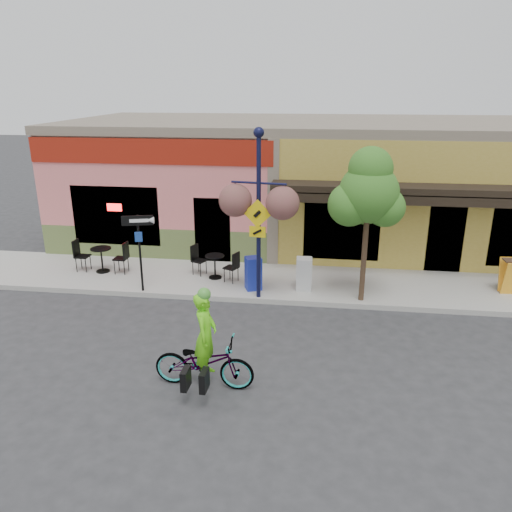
{
  "coord_description": "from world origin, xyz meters",
  "views": [
    {
      "loc": [
        0.48,
        -12.07,
        5.78
      ],
      "look_at": [
        -1.17,
        0.5,
        1.4
      ],
      "focal_mm": 35.0,
      "sensor_mm": 36.0,
      "label": 1
    }
  ],
  "objects": [
    {
      "name": "ground",
      "position": [
        0.0,
        0.0,
        0.0
      ],
      "size": [
        90.0,
        90.0,
        0.0
      ],
      "primitive_type": "plane",
      "color": "#2D2D30",
      "rests_on": "ground"
    },
    {
      "name": "sidewalk",
      "position": [
        0.0,
        2.0,
        0.07
      ],
      "size": [
        24.0,
        3.0,
        0.15
      ],
      "primitive_type": "cube",
      "color": "#9E9B93",
      "rests_on": "ground"
    },
    {
      "name": "curb",
      "position": [
        0.0,
        0.55,
        0.07
      ],
      "size": [
        24.0,
        0.12,
        0.15
      ],
      "primitive_type": "cube",
      "color": "#A8A59E",
      "rests_on": "ground"
    },
    {
      "name": "building",
      "position": [
        0.0,
        7.5,
        2.25
      ],
      "size": [
        18.2,
        8.2,
        4.5
      ],
      "primitive_type": null,
      "color": "#E06F6F",
      "rests_on": "ground"
    },
    {
      "name": "bicycle",
      "position": [
        -1.68,
        -3.58,
        0.53
      ],
      "size": [
        2.05,
        0.78,
        1.06
      ],
      "primitive_type": "imported",
      "rotation": [
        0.0,
        0.0,
        1.53
      ],
      "color": "maroon",
      "rests_on": "ground"
    },
    {
      "name": "cyclist_rider",
      "position": [
        -1.63,
        -3.58,
        0.89
      ],
      "size": [
        0.45,
        0.66,
        1.78
      ],
      "primitive_type": "imported",
      "rotation": [
        0.0,
        0.0,
        1.53
      ],
      "color": "#65E217",
      "rests_on": "ground"
    },
    {
      "name": "lamp_post",
      "position": [
        -1.12,
        0.65,
        2.47
      ],
      "size": [
        1.54,
        0.78,
        4.63
      ],
      "primitive_type": null,
      "rotation": [
        0.0,
        0.0,
        -0.13
      ],
      "color": "#111335",
      "rests_on": "sidewalk"
    },
    {
      "name": "one_way_sign",
      "position": [
        -4.47,
        0.65,
        1.27
      ],
      "size": [
        0.88,
        0.4,
        2.24
      ],
      "primitive_type": null,
      "rotation": [
        0.0,
        0.0,
        0.26
      ],
      "color": "black",
      "rests_on": "sidewalk"
    },
    {
      "name": "cafe_set_left",
      "position": [
        -6.25,
        1.95,
        0.66
      ],
      "size": [
        1.73,
        0.91,
        1.02
      ],
      "primitive_type": null,
      "rotation": [
        0.0,
        0.0,
        -0.03
      ],
      "color": "black",
      "rests_on": "sidewalk"
    },
    {
      "name": "cafe_set_right",
      "position": [
        -2.61,
        1.9,
        0.62
      ],
      "size": [
        1.76,
        1.36,
        0.95
      ],
      "primitive_type": null,
      "rotation": [
        0.0,
        0.0,
        -0.41
      ],
      "color": "black",
      "rests_on": "sidewalk"
    },
    {
      "name": "newspaper_box_blue",
      "position": [
        -1.33,
        1.18,
        0.63
      ],
      "size": [
        0.55,
        0.52,
        0.97
      ],
      "primitive_type": null,
      "rotation": [
        0.0,
        0.0,
        0.38
      ],
      "color": "#1A299C",
      "rests_on": "sidewalk"
    },
    {
      "name": "newspaper_box_grey",
      "position": [
        0.11,
        1.35,
        0.63
      ],
      "size": [
        0.46,
        0.42,
        0.95
      ],
      "primitive_type": null,
      "rotation": [
        0.0,
        0.0,
        0.04
      ],
      "color": "#B4B4B4",
      "rests_on": "sidewalk"
    },
    {
      "name": "street_tree",
      "position": [
        1.71,
        0.81,
        2.26
      ],
      "size": [
        2.11,
        2.11,
        4.22
      ],
      "primitive_type": null,
      "rotation": [
        0.0,
        0.0,
        0.34
      ],
      "color": "#3D7A26",
      "rests_on": "sidewalk"
    }
  ]
}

